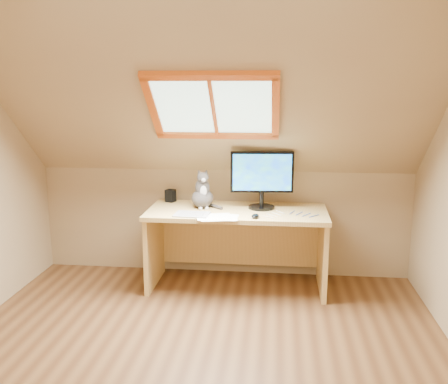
# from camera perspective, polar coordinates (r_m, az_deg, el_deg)

# --- Properties ---
(ground) EXTENTS (3.50, 3.50, 0.00)m
(ground) POSITION_cam_1_polar(r_m,az_deg,el_deg) (3.39, -3.49, -19.60)
(ground) COLOR brown
(ground) RESTS_ON ground
(room_shell) EXTENTS (3.52, 3.52, 2.41)m
(room_shell) POSITION_cam_1_polar(r_m,az_deg,el_deg) (2.82, -4.18, 4.93)
(room_shell) COLOR tan
(room_shell) RESTS_ON ground
(desk) EXTENTS (1.57, 0.68, 0.71)m
(desk) POSITION_cam_1_polar(r_m,az_deg,el_deg) (4.49, 1.56, -4.58)
(desk) COLOR #E1BA6B
(desk) RESTS_ON ground
(monitor) EXTENTS (0.55, 0.23, 0.51)m
(monitor) POSITION_cam_1_polar(r_m,az_deg,el_deg) (4.37, 4.35, 1.83)
(monitor) COLOR black
(monitor) RESTS_ON desk
(cat) EXTENTS (0.25, 0.28, 0.36)m
(cat) POSITION_cam_1_polar(r_m,az_deg,el_deg) (4.43, -2.48, -0.19)
(cat) COLOR #494341
(cat) RESTS_ON desk
(desk_speaker) EXTENTS (0.10, 0.10, 0.12)m
(desk_speaker) POSITION_cam_1_polar(r_m,az_deg,el_deg) (4.69, -6.13, -0.42)
(desk_speaker) COLOR black
(desk_speaker) RESTS_ON desk
(graphics_tablet) EXTENTS (0.30, 0.23, 0.01)m
(graphics_tablet) POSITION_cam_1_polar(r_m,az_deg,el_deg) (4.20, -3.70, -2.58)
(graphics_tablet) COLOR #B2B2B7
(graphics_tablet) RESTS_ON desk
(mouse) EXTENTS (0.08, 0.12, 0.03)m
(mouse) POSITION_cam_1_polar(r_m,az_deg,el_deg) (4.11, 3.59, -2.76)
(mouse) COLOR black
(mouse) RESTS_ON desk
(papers) EXTENTS (0.35, 0.30, 0.01)m
(papers) POSITION_cam_1_polar(r_m,az_deg,el_deg) (4.13, -0.37, -2.86)
(papers) COLOR white
(papers) RESTS_ON desk
(cables) EXTENTS (0.51, 0.26, 0.01)m
(cables) POSITION_cam_1_polar(r_m,az_deg,el_deg) (4.24, 7.74, -2.55)
(cables) COLOR silver
(cables) RESTS_ON desk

